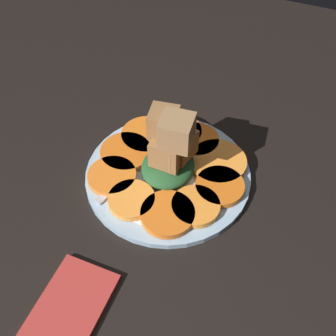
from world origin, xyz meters
TOP-DOWN VIEW (x-y plane):
  - table_slab at (0.00, 0.00)cm, footprint 120.00×120.00cm
  - plate at (0.00, 0.00)cm, footprint 25.12×25.12cm
  - carrot_slice_0 at (0.43, 8.20)cm, footprint 7.23×7.23cm
  - carrot_slice_1 at (-4.39, 6.46)cm, footprint 8.84×8.84cm
  - carrot_slice_2 at (-7.44, 1.84)cm, footprint 7.30×7.30cm
  - carrot_slice_3 at (-8.02, -1.75)cm, footprint 8.15×8.15cm
  - carrot_slice_4 at (-5.43, -6.07)cm, footprint 8.06×8.06cm
  - carrot_slice_5 at (-0.85, -7.49)cm, footprint 7.99×7.99cm
  - carrot_slice_6 at (4.25, -7.29)cm, footprint 7.28×7.28cm
  - carrot_slice_7 at (7.07, -2.73)cm, footprint 6.74×6.74cm
  - carrot_slice_8 at (7.35, 2.97)cm, footprint 7.65×7.65cm
  - carrot_slice_9 at (4.62, 6.12)cm, footprint 6.92×6.92cm
  - center_pile at (-0.49, 0.12)cm, footprint 8.80×7.85cm
  - fork at (-0.65, -4.53)cm, footprint 19.19×6.63cm
  - napkin at (24.32, -3.15)cm, footprint 13.17×7.90cm

SIDE VIEW (x-z plane):
  - table_slab at x=0.00cm, z-range 0.00..2.00cm
  - napkin at x=24.32cm, z-range 2.00..2.80cm
  - plate at x=0.00cm, z-range 1.99..3.04cm
  - fork at x=-0.65cm, z-range 3.10..3.50cm
  - carrot_slice_0 at x=0.43cm, z-range 3.10..4.13cm
  - carrot_slice_1 at x=-4.39cm, z-range 3.10..4.13cm
  - carrot_slice_2 at x=-7.44cm, z-range 3.10..4.13cm
  - carrot_slice_3 at x=-8.02cm, z-range 3.10..4.13cm
  - carrot_slice_4 at x=-5.43cm, z-range 3.10..4.13cm
  - carrot_slice_5 at x=-0.85cm, z-range 3.10..4.13cm
  - carrot_slice_6 at x=4.25cm, z-range 3.10..4.13cm
  - carrot_slice_7 at x=7.07cm, z-range 3.10..4.13cm
  - carrot_slice_8 at x=7.35cm, z-range 3.10..4.13cm
  - carrot_slice_9 at x=4.62cm, z-range 3.10..4.13cm
  - center_pile at x=-0.49cm, z-range 2.10..13.54cm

